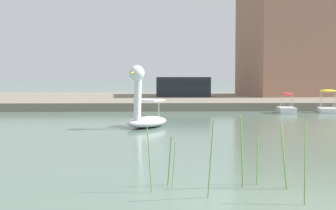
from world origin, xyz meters
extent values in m
plane|color=#567060|center=(0.00, 0.00, 0.00)|extent=(590.69, 590.69, 0.00)
cube|color=slate|center=(0.00, 33.32, 0.28)|extent=(142.37, 21.31, 0.57)
ellipsoid|color=white|center=(-3.06, 12.98, 0.25)|extent=(2.61, 3.09, 0.50)
cylinder|color=white|center=(-3.47, 12.22, 1.48)|extent=(0.53, 0.58, 2.18)
sphere|color=white|center=(-3.51, 12.16, 2.56)|extent=(0.96, 0.96, 0.71)
cone|color=yellow|center=(-3.64, 11.91, 2.56)|extent=(0.56, 0.59, 0.39)
cube|color=white|center=(-2.96, 13.17, 1.27)|extent=(1.51, 1.47, 0.08)
cylinder|color=silver|center=(-3.41, 13.41, 0.88)|extent=(0.04, 0.04, 0.77)
cylinder|color=silver|center=(-2.50, 12.92, 0.88)|extent=(0.04, 0.04, 0.77)
cube|color=white|center=(5.99, 20.91, 0.19)|extent=(1.29, 2.02, 0.39)
ellipsoid|color=red|center=(5.99, 20.91, 1.25)|extent=(0.94, 1.30, 0.20)
cylinder|color=#B7B7BF|center=(5.74, 21.43, 0.82)|extent=(0.04, 0.04, 0.86)
cylinder|color=#B7B7BF|center=(6.37, 21.34, 0.82)|extent=(0.04, 0.04, 0.86)
cylinder|color=#B7B7BF|center=(5.62, 20.48, 0.82)|extent=(0.04, 0.04, 0.86)
cylinder|color=#B7B7BF|center=(6.24, 20.39, 0.82)|extent=(0.04, 0.04, 0.86)
cube|color=white|center=(8.89, 21.30, 0.16)|extent=(1.51, 2.00, 0.32)
ellipsoid|color=yellow|center=(8.89, 21.30, 1.45)|extent=(1.24, 1.09, 0.20)
cylinder|color=#B7B7BF|center=(8.55, 21.74, 0.88)|extent=(0.04, 0.04, 1.14)
cylinder|color=#B7B7BF|center=(9.38, 21.55, 0.88)|extent=(0.04, 0.04, 1.14)
cylinder|color=#B7B7BF|center=(8.39, 21.06, 0.88)|extent=(0.04, 0.04, 1.14)
cylinder|color=#B7B7BF|center=(9.23, 20.87, 0.88)|extent=(0.04, 0.04, 1.14)
cube|color=#1E232D|center=(-0.03, 32.82, 1.47)|extent=(4.99, 1.96, 1.80)
cube|color=black|center=(-0.03, 32.82, 1.83)|extent=(4.60, 1.97, 0.50)
cube|color=#996B56|center=(14.08, 35.86, 6.81)|extent=(16.21, 10.53, 12.48)
cylinder|color=#669942|center=(-0.85, 1.18, 0.79)|extent=(0.12, 0.18, 1.57)
cylinder|color=#669942|center=(-0.43, 1.50, 0.52)|extent=(0.05, 0.10, 1.03)
cylinder|color=#669942|center=(-1.62, 0.32, 0.78)|extent=(0.10, 0.22, 1.56)
cylinder|color=#669942|center=(-2.30, 1.28, 0.49)|extent=(0.09, 0.09, 0.98)
cylinder|color=#669942|center=(0.03, 1.07, 0.69)|extent=(0.15, 0.15, 1.38)
cylinder|color=#669942|center=(0.10, -0.07, 0.77)|extent=(0.08, 0.21, 1.53)
cylinder|color=#669942|center=(-2.83, 0.90, 0.69)|extent=(0.11, 0.05, 1.39)
cylinder|color=#669942|center=(-2.39, 1.40, 0.55)|extent=(0.10, 0.12, 1.09)
camera|label=1|loc=(-2.72, -8.31, 2.38)|focal=48.07mm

